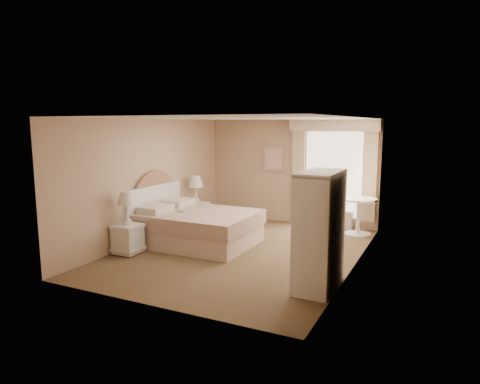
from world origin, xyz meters
The scene contains 9 objects.
room centered at (0.00, 0.00, 1.25)m, with size 4.21×5.51×2.51m.
window centered at (1.05, 2.65, 1.34)m, with size 2.05×0.22×2.51m.
framed_art centered at (-0.45, 2.71, 1.55)m, with size 0.52×0.04×0.62m.
bed centered at (-1.11, 0.08, 0.37)m, with size 2.22×1.75×1.55m.
nightstand_near centered at (-1.84, -1.06, 0.44)m, with size 0.48×0.48×1.16m.
nightstand_far centered at (-1.84, 1.34, 0.45)m, with size 0.49×0.49×1.18m.
round_table centered at (1.75, 2.21, 0.54)m, with size 0.77×0.77×0.82m.
cafe_chair centered at (1.34, 1.59, 0.55)m, with size 0.48×0.48×0.95m.
armoire centered at (1.81, -1.14, 0.72)m, with size 0.52×1.04×1.73m.
Camera 1 is at (3.41, -7.08, 2.39)m, focal length 32.00 mm.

